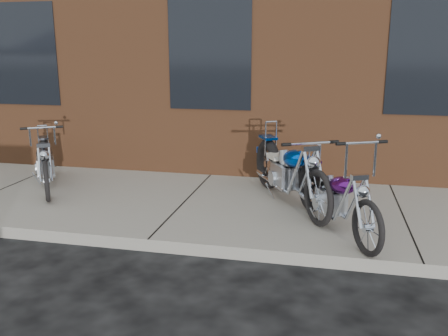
# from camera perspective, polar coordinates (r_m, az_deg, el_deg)

# --- Properties ---
(ground) EXTENTS (120.00, 120.00, 0.00)m
(ground) POSITION_cam_1_polar(r_m,az_deg,el_deg) (5.66, -9.11, -9.91)
(ground) COLOR black
(ground) RESTS_ON ground
(sidewalk) EXTENTS (22.00, 3.00, 0.15)m
(sidewalk) POSITION_cam_1_polar(r_m,az_deg,el_deg) (6.95, -4.63, -4.51)
(sidewalk) COLOR gray
(sidewalk) RESTS_ON ground
(chopper_purple) EXTENTS (1.02, 1.96, 1.19)m
(chopper_purple) POSITION_cam_1_polar(r_m,az_deg,el_deg) (5.88, 13.10, -3.60)
(chopper_purple) COLOR black
(chopper_purple) RESTS_ON sidewalk
(chopper_blue) EXTENTS (1.27, 2.23, 1.07)m
(chopper_blue) POSITION_cam_1_polar(r_m,az_deg,el_deg) (6.74, 7.77, -0.58)
(chopper_blue) COLOR black
(chopper_blue) RESTS_ON sidewalk
(chopper_third) EXTENTS (1.23, 1.80, 1.06)m
(chopper_third) POSITION_cam_1_polar(r_m,az_deg,el_deg) (7.99, -20.68, 0.43)
(chopper_third) COLOR black
(chopper_third) RESTS_ON sidewalk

